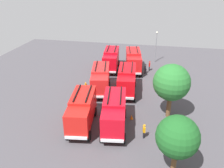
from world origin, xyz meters
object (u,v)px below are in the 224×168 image
fire_truck_0 (111,59)px  firefighter_0 (97,66)px  fire_truck_2 (82,110)px  firefighter_4 (145,68)px  tree_0 (172,83)px  tree_1 (178,137)px  lamppost (156,44)px  firefighter_3 (144,131)px  fire_truck_4 (127,80)px  fire_truck_1 (101,78)px  firefighter_2 (86,88)px  traffic_cone_0 (132,117)px  firefighter_1 (149,65)px  fire_truck_3 (133,60)px  fire_truck_5 (114,112)px

fire_truck_0 → firefighter_0: fire_truck_0 is taller
fire_truck_2 → firefighter_4: size_ratio=4.06×
fire_truck_0 → tree_0: (14.34, 10.34, 2.52)m
firefighter_4 → tree_1: 23.69m
tree_0 → lamppost: tree_0 is taller
fire_truck_2 → firefighter_3: (0.90, 7.34, -1.23)m
fire_truck_4 → tree_0: tree_0 is taller
fire_truck_1 → firefighter_0: bearing=-171.5°
firefighter_2 → firefighter_0: bearing=-72.0°
firefighter_0 → firefighter_4: 8.90m
fire_truck_1 → traffic_cone_0: 8.96m
firefighter_1 → firefighter_3: firefighter_1 is taller
tree_0 → firefighter_4: bearing=-164.1°
firefighter_0 → fire_truck_0: bearing=121.3°
fire_truck_4 → tree_1: 16.43m
traffic_cone_0 → tree_0: bearing=110.3°
fire_truck_3 → fire_truck_4: bearing=-9.7°
tree_0 → firefighter_2: bearing=-108.1°
fire_truck_4 → firefighter_4: bearing=159.0°
fire_truck_0 → tree_0: 17.86m
fire_truck_5 → firefighter_2: size_ratio=4.34×
fire_truck_1 → firefighter_3: 12.59m
fire_truck_5 → firefighter_4: size_ratio=4.06×
fire_truck_3 → firefighter_1: fire_truck_3 is taller
fire_truck_3 → firefighter_1: (-0.71, 2.95, -1.12)m
tree_0 → lamppost: bearing=-173.3°
fire_truck_2 → fire_truck_0: bearing=173.6°
firefighter_2 → firefighter_3: bearing=150.2°
firefighter_4 → lamppost: bearing=81.1°
firefighter_4 → tree_0: tree_0 is taller
traffic_cone_0 → firefighter_3: bearing=27.4°
fire_truck_3 → firefighter_3: bearing=0.1°
fire_truck_2 → fire_truck_5: bearing=87.0°
tree_1 → traffic_cone_0: bearing=-148.9°
fire_truck_3 → fire_truck_5: (18.34, -0.05, 0.00)m
tree_1 → lamppost: (-29.94, -2.71, -0.24)m
fire_truck_3 → traffic_cone_0: 16.32m
firefighter_1 → lamppost: size_ratio=0.29×
fire_truck_4 → firefighter_2: bearing=-81.2°
tree_0 → fire_truck_1: bearing=-116.7°
fire_truck_0 → firefighter_3: fire_truck_0 is taller
fire_truck_0 → fire_truck_4: size_ratio=1.00×
fire_truck_2 → firefighter_4: 18.81m
fire_truck_5 → firefighter_0: 17.94m
firefighter_4 → tree_1: bearing=-76.2°
fire_truck_4 → firefighter_3: (10.52, 3.45, -1.23)m
firefighter_0 → firefighter_3: bearing=28.3°
firefighter_2 → tree_1: 18.57m
firefighter_1 → firefighter_3: (20.24, 0.56, -0.11)m
fire_truck_0 → fire_truck_1: bearing=-4.4°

